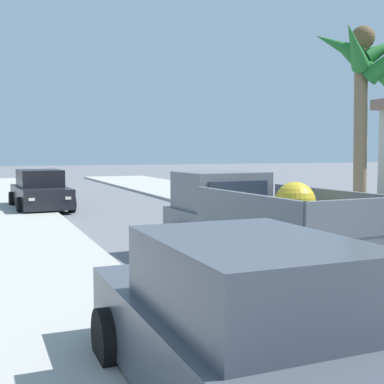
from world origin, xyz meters
name	(u,v)px	position (x,y,z in m)	size (l,w,h in m)	color
sidewalk_right	(345,223)	(5.12, 12.00, 0.06)	(4.96, 60.00, 0.12)	#B2AFA8
curb_left	(30,244)	(-4.04, 12.00, 0.05)	(0.16, 60.00, 0.10)	silver
curb_right	(315,225)	(4.04, 12.00, 0.05)	(0.16, 60.00, 0.10)	silver
pickup_truck	(255,227)	(-0.16, 8.10, 0.79)	(2.43, 5.31, 1.80)	slate
car_left_near	(40,191)	(-3.03, 19.68, 0.71)	(2.20, 4.33, 1.54)	black
car_right_near	(247,332)	(-2.94, 3.24, 0.71)	(2.04, 4.27, 1.54)	#474C56
palm_tree_left_back	(364,67)	(6.11, 12.49, 4.86)	(3.25, 4.20, 6.14)	#846B4C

